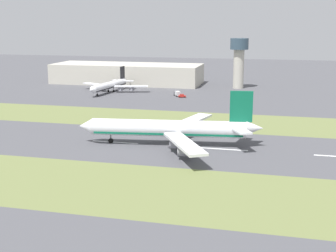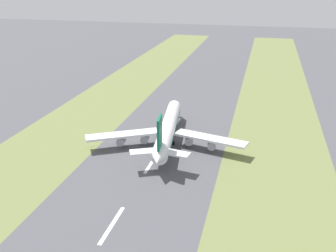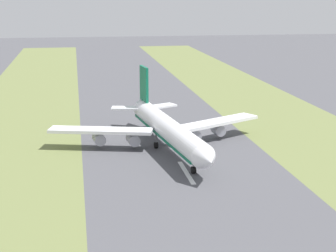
{
  "view_description": "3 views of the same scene",
  "coord_description": "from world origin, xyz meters",
  "px_view_note": "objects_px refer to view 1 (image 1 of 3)",
  "views": [
    {
      "loc": [
        -158.94,
        -38.07,
        44.31
      ],
      "look_at": [
        1.24,
        1.11,
        7.0
      ],
      "focal_mm": 50.0,
      "sensor_mm": 36.0,
      "label": 1
    },
    {
      "loc": [
        37.24,
        -144.25,
        65.37
      ],
      "look_at": [
        1.24,
        1.11,
        7.0
      ],
      "focal_mm": 42.0,
      "sensor_mm": 36.0,
      "label": 2
    },
    {
      "loc": [
        25.8,
        149.52,
        43.33
      ],
      "look_at": [
        1.24,
        1.11,
        7.0
      ],
      "focal_mm": 60.0,
      "sensor_mm": 36.0,
      "label": 3
    }
  ],
  "objects_px": {
    "airplane_parked_apron": "(110,85)",
    "apron_car": "(182,96)",
    "terminal_building": "(127,74)",
    "airplane_main_jet": "(173,129)",
    "control_tower": "(239,58)",
    "service_truck": "(177,93)"
  },
  "relations": [
    {
      "from": "terminal_building",
      "to": "apron_car",
      "type": "relative_size",
      "value": 22.6
    },
    {
      "from": "airplane_parked_apron",
      "to": "apron_car",
      "type": "bearing_deg",
      "value": -101.53
    },
    {
      "from": "airplane_main_jet",
      "to": "airplane_parked_apron",
      "type": "xyz_separation_m",
      "value": [
        115.61,
        67.77,
        -1.64
      ]
    },
    {
      "from": "control_tower",
      "to": "service_truck",
      "type": "xyz_separation_m",
      "value": [
        -43.13,
        32.11,
        -18.67
      ]
    },
    {
      "from": "terminal_building",
      "to": "control_tower",
      "type": "relative_size",
      "value": 3.22
    },
    {
      "from": "terminal_building",
      "to": "airplane_parked_apron",
      "type": "height_order",
      "value": "airplane_parked_apron"
    },
    {
      "from": "service_truck",
      "to": "apron_car",
      "type": "relative_size",
      "value": 1.34
    },
    {
      "from": "airplane_main_jet",
      "to": "control_tower",
      "type": "height_order",
      "value": "control_tower"
    },
    {
      "from": "airplane_main_jet",
      "to": "control_tower",
      "type": "relative_size",
      "value": 2.04
    },
    {
      "from": "airplane_main_jet",
      "to": "service_truck",
      "type": "xyz_separation_m",
      "value": [
        109.63,
        23.14,
        -4.36
      ]
    },
    {
      "from": "airplane_parked_apron",
      "to": "control_tower",
      "type": "bearing_deg",
      "value": -64.17
    },
    {
      "from": "control_tower",
      "to": "airplane_parked_apron",
      "type": "relative_size",
      "value": 0.67
    },
    {
      "from": "airplane_main_jet",
      "to": "apron_car",
      "type": "bearing_deg",
      "value": 10.34
    },
    {
      "from": "control_tower",
      "to": "terminal_building",
      "type": "bearing_deg",
      "value": 85.39
    },
    {
      "from": "airplane_parked_apron",
      "to": "terminal_building",
      "type": "bearing_deg",
      "value": 4.55
    },
    {
      "from": "terminal_building",
      "to": "airplane_main_jet",
      "type": "bearing_deg",
      "value": -155.9
    },
    {
      "from": "terminal_building",
      "to": "service_truck",
      "type": "height_order",
      "value": "terminal_building"
    },
    {
      "from": "airplane_main_jet",
      "to": "airplane_parked_apron",
      "type": "height_order",
      "value": "airplane_main_jet"
    },
    {
      "from": "airplane_parked_apron",
      "to": "apron_car",
      "type": "height_order",
      "value": "airplane_parked_apron"
    },
    {
      "from": "airplane_parked_apron",
      "to": "apron_car",
      "type": "relative_size",
      "value": 10.42
    },
    {
      "from": "service_truck",
      "to": "apron_car",
      "type": "xyz_separation_m",
      "value": [
        -3.91,
        -3.84,
        -0.66
      ]
    },
    {
      "from": "airplane_main_jet",
      "to": "service_truck",
      "type": "distance_m",
      "value": 112.13
    }
  ]
}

